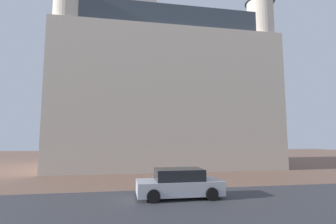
# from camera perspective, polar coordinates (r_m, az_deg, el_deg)

# --- Properties ---
(ground_plane) EXTENTS (120.00, 120.00, 0.00)m
(ground_plane) POSITION_cam_1_polar(r_m,az_deg,el_deg) (14.53, -1.81, -18.18)
(ground_plane) COLOR brown
(street_asphalt_strip) EXTENTS (120.00, 7.82, 0.00)m
(street_asphalt_strip) POSITION_cam_1_polar(r_m,az_deg,el_deg) (11.95, 0.17, -20.78)
(street_asphalt_strip) COLOR #38383D
(street_asphalt_strip) RESTS_ON ground_plane
(landmark_building) EXTENTS (23.28, 14.84, 34.59)m
(landmark_building) POSITION_cam_1_polar(r_m,az_deg,el_deg) (30.65, -1.76, 5.01)
(landmark_building) COLOR beige
(landmark_building) RESTS_ON ground_plane
(car_silver) EXTENTS (4.39, 2.11, 1.47)m
(car_silver) POSITION_cam_1_polar(r_m,az_deg,el_deg) (13.62, 2.51, -15.97)
(car_silver) COLOR #B2B2BC
(car_silver) RESTS_ON ground_plane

